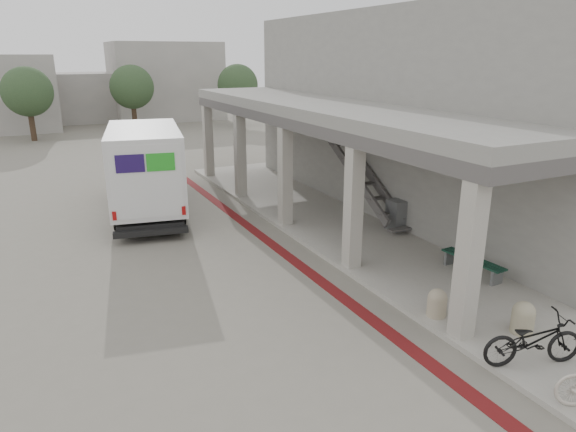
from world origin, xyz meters
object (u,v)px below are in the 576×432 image
bench (473,263)px  utility_cabinet (396,215)px  bicycle_black (533,340)px  fedex_truck (146,166)px

bench → utility_cabinet: (0.42, 3.70, 0.19)m
bench → utility_cabinet: bearing=79.6°
bicycle_black → bench: bearing=-12.0°
bench → utility_cabinet: 3.73m
bench → bicycle_black: size_ratio=0.97×
fedex_truck → bicycle_black: size_ratio=4.10×
utility_cabinet → bench: bearing=-96.8°
fedex_truck → utility_cabinet: fedex_truck is taller
fedex_truck → utility_cabinet: 9.04m
fedex_truck → bench: bearing=-47.1°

